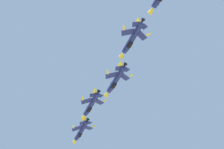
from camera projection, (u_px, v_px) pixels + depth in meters
name	position (u px, v px, depth m)	size (l,w,h in m)	color
fighter_jet_lead	(81.00, 131.00, 125.89)	(10.90, 14.51, 4.99)	navy
fighter_jet_left_wing	(91.00, 105.00, 115.74)	(10.99, 14.51, 4.75)	navy
fighter_jet_right_wing	(116.00, 80.00, 104.82)	(11.00, 14.51, 4.72)	navy
fighter_jet_left_outer	(132.00, 39.00, 97.75)	(11.05, 14.51, 4.51)	navy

